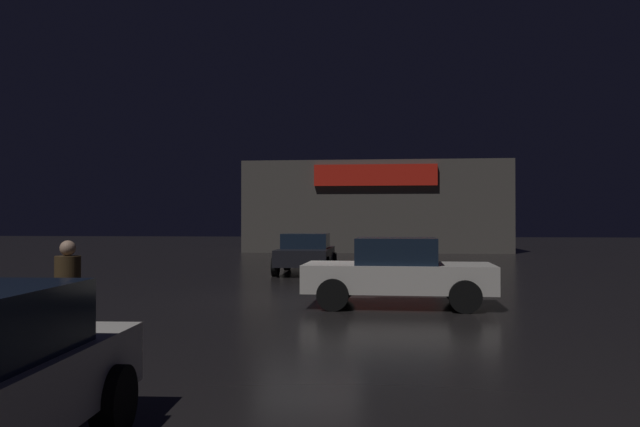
% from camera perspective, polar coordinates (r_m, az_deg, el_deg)
% --- Properties ---
extents(ground_plane, '(120.00, 120.00, 0.00)m').
position_cam_1_polar(ground_plane, '(15.40, -1.07, -7.61)').
color(ground_plane, black).
extents(store_building, '(15.75, 9.40, 5.42)m').
position_cam_1_polar(store_building, '(41.56, 5.05, 0.51)').
color(store_building, '#4C4742').
rests_on(store_building, ground).
extents(car_near, '(4.11, 2.08, 1.49)m').
position_cam_1_polar(car_near, '(14.11, 6.93, -5.15)').
color(car_near, silver).
rests_on(car_near, ground).
extents(car_far, '(2.02, 4.26, 1.42)m').
position_cam_1_polar(car_far, '(22.85, -1.25, -3.51)').
color(car_far, black).
rests_on(car_far, ground).
extents(pedestrian, '(0.47, 0.47, 1.60)m').
position_cam_1_polar(pedestrian, '(9.30, -21.55, -6.39)').
color(pedestrian, black).
rests_on(pedestrian, ground).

